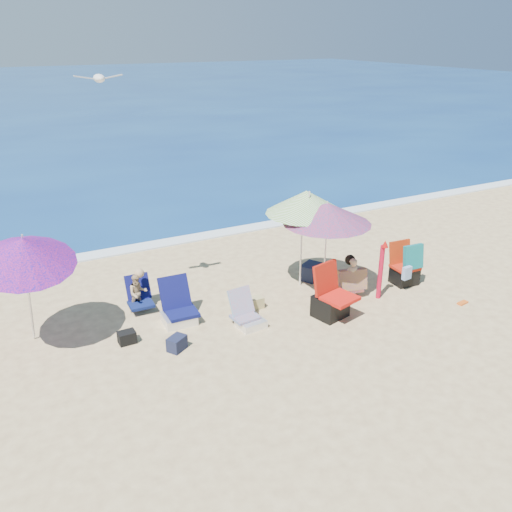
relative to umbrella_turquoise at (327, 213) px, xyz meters
name	(u,v)px	position (x,y,z in m)	size (l,w,h in m)	color
ground	(296,328)	(-1.18, -0.90, -1.74)	(120.00, 120.00, 0.00)	#D8BC84
sea	(25,94)	(-1.18, 44.10, -1.79)	(120.00, 80.00, 0.12)	navy
foam	(193,238)	(-1.18, 4.20, -1.72)	(120.00, 0.50, 0.04)	white
umbrella_turquoise	(327,213)	(0.00, 0.00, 0.00)	(2.08, 2.08, 1.97)	white
umbrella_striped	(306,202)	(-0.20, 0.44, 0.13)	(2.05, 2.05, 2.13)	white
umbrella_blue	(24,251)	(-5.34, 0.52, 0.04)	(1.80, 1.85, 2.17)	white
furled_umbrella	(381,267)	(0.91, -0.64, -1.05)	(0.14, 0.16, 1.24)	#B60D28
chair_navy	(178,311)	(-2.96, 0.33, -1.53)	(0.64, 0.72, 0.79)	#0C1146
chair_rainbow	(247,317)	(-1.91, -0.38, -1.57)	(0.56, 0.67, 0.64)	#C35745
camp_chair_left	(331,301)	(-0.38, -0.80, -1.43)	(0.75, 0.83, 1.03)	red
camp_chair_right	(405,269)	(1.81, -0.37, -1.40)	(0.59, 0.65, 0.94)	red
person_center	(351,278)	(0.42, -0.35, -1.32)	(0.62, 0.53, 0.87)	tan
person_left	(138,292)	(-3.48, 1.08, -1.36)	(0.50, 0.60, 0.83)	tan
bag_navy_a	(177,343)	(-3.32, -0.58, -1.62)	(0.38, 0.36, 0.24)	#171C33
bag_black_a	(127,337)	(-4.01, 0.02, -1.63)	(0.30, 0.22, 0.21)	black
bag_tan	(256,303)	(-1.47, 0.11, -1.62)	(0.27, 0.19, 0.23)	tan
bag_navy_b	(311,272)	(0.20, 0.75, -1.57)	(0.56, 0.51, 0.34)	#161C31
bag_black_b	(321,303)	(-0.35, -0.44, -1.64)	(0.27, 0.20, 0.20)	black
orange_item	(463,303)	(2.21, -1.60, -1.72)	(0.25, 0.15, 0.03)	#DF5917
seagull	(99,78)	(-3.77, 1.17, 2.51)	(0.77, 0.36, 0.14)	silver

